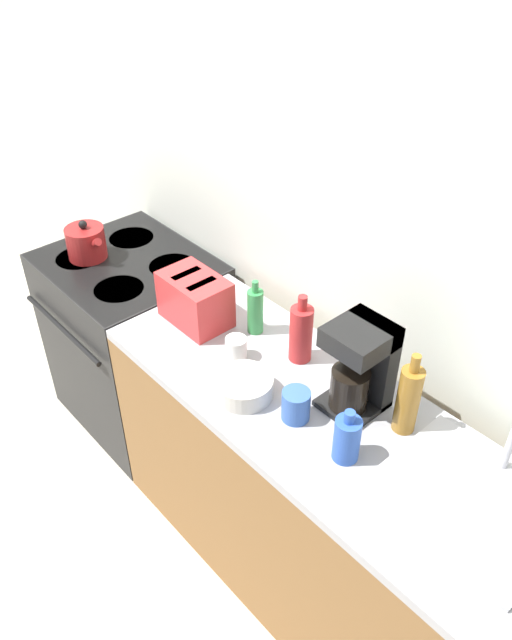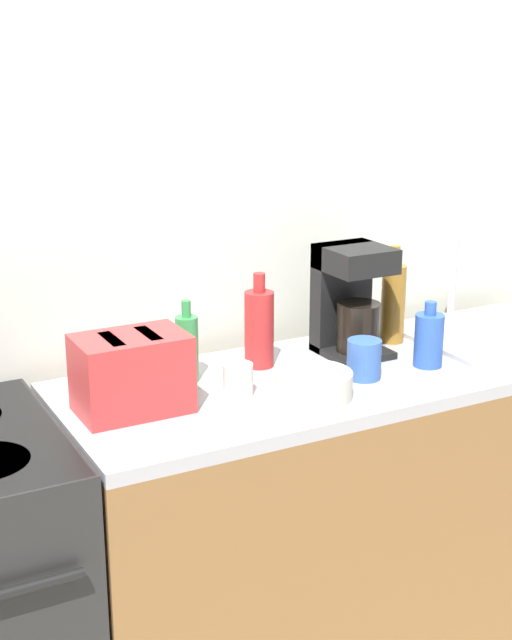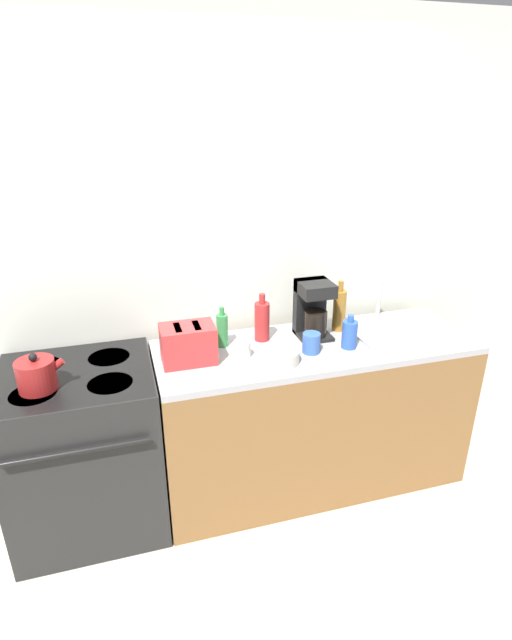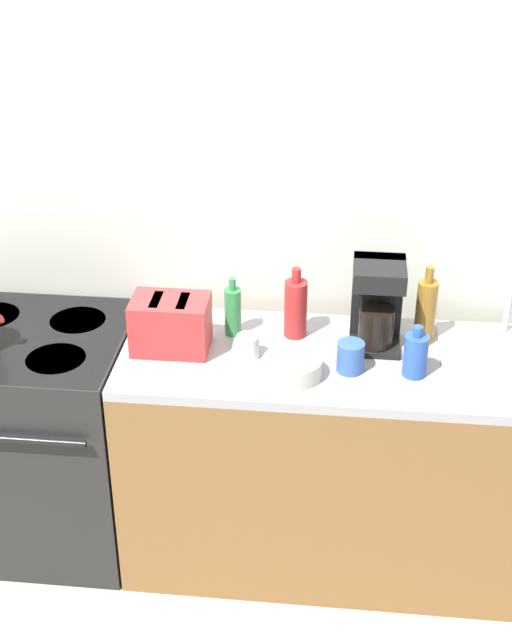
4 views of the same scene
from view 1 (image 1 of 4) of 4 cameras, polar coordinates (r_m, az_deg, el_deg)
ground_plane at (r=2.95m, az=-8.36°, el=-17.39°), size 12.00×12.00×0.00m
wall_back at (r=2.42m, az=3.00°, el=10.56°), size 8.00×0.05×2.60m
stove at (r=3.12m, az=-10.86°, el=-1.68°), size 0.75×0.70×0.91m
counter_block at (r=2.41m, az=5.83°, el=-16.31°), size 1.76×0.61×0.91m
kettle at (r=2.90m, az=-15.25°, el=6.84°), size 0.22×0.17×0.18m
toaster at (r=2.40m, az=-5.58°, el=1.89°), size 0.27×0.18×0.19m
coffee_maker at (r=2.01m, az=9.57°, el=-4.03°), size 0.18×0.20×0.32m
sink_tray at (r=1.92m, az=19.09°, el=-15.00°), size 0.49×0.42×0.28m
bottle_amber at (r=1.98m, az=13.74°, el=-7.03°), size 0.07×0.07×0.30m
bottle_red at (r=2.20m, az=4.13°, el=-1.20°), size 0.08×0.08×0.27m
bottle_blue at (r=1.90m, az=8.31°, el=-10.67°), size 0.08×0.08×0.19m
bottle_green at (r=2.33m, az=-0.07°, el=0.86°), size 0.06×0.06×0.22m
cup_white at (r=2.24m, az=-1.82°, el=-2.59°), size 0.08×0.08×0.08m
cup_blue at (r=2.01m, az=3.67°, el=-7.77°), size 0.09×0.09×0.11m
bowl at (r=2.10m, az=-1.13°, el=-6.10°), size 0.20×0.20×0.07m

